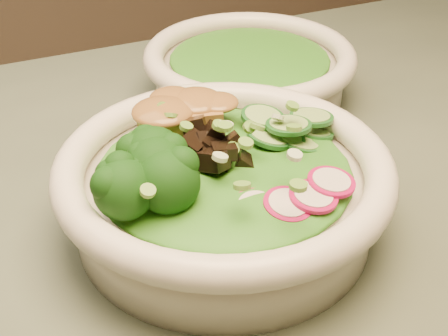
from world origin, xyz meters
name	(u,v)px	position (x,y,z in m)	size (l,w,h in m)	color
dining_table	(345,251)	(0.00, 0.00, 0.64)	(1.20, 0.80, 0.75)	black
salad_bowl	(224,188)	(-0.16, -0.03, 0.79)	(0.28, 0.28, 0.08)	silver
side_bowl	(249,71)	(-0.03, 0.18, 0.79)	(0.25, 0.25, 0.07)	silver
lettuce_bed	(224,167)	(-0.16, -0.03, 0.81)	(0.21, 0.21, 0.03)	#276214
side_lettuce	(250,56)	(-0.03, 0.18, 0.80)	(0.16, 0.16, 0.02)	#276214
broccoli_florets	(158,179)	(-0.23, -0.05, 0.83)	(0.08, 0.07, 0.05)	black
radish_slices	(285,201)	(-0.14, -0.10, 0.82)	(0.11, 0.04, 0.02)	#A30C4C
cucumber_slices	(286,128)	(-0.10, -0.02, 0.83)	(0.07, 0.07, 0.04)	#9DC26C
mushroom_heap	(214,145)	(-0.17, -0.02, 0.83)	(0.07, 0.07, 0.04)	black
tofu_cubes	(179,122)	(-0.18, 0.03, 0.83)	(0.09, 0.06, 0.04)	#A46C36
peanut_sauce	(179,108)	(-0.18, 0.03, 0.84)	(0.07, 0.06, 0.02)	brown
scallion_garnish	(224,141)	(-0.16, -0.03, 0.84)	(0.20, 0.20, 0.03)	#629835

